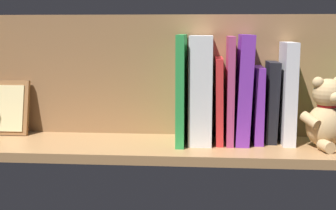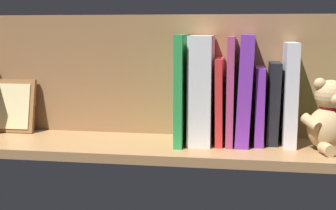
{
  "view_description": "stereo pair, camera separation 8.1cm",
  "coord_description": "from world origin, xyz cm",
  "views": [
    {
      "loc": [
        -9.04,
        108.86,
        26.88
      ],
      "look_at": [
        0.0,
        0.0,
        9.21
      ],
      "focal_mm": 49.87,
      "sensor_mm": 36.0,
      "label": 1
    },
    {
      "loc": [
        -17.07,
        107.9,
        26.88
      ],
      "look_at": [
        0.0,
        0.0,
        9.21
      ],
      "focal_mm": 49.87,
      "sensor_mm": 36.0,
      "label": 2
    }
  ],
  "objects": [
    {
      "name": "shelf_back_panel",
      "position": [
        0.0,
        -10.0,
        15.32
      ],
      "size": [
        113.24,
        1.5,
        30.64
      ],
      "primitive_type": "cube",
      "color": "#946942",
      "rests_on": "ground_plane"
    },
    {
      "name": "teddy_bear",
      "position": [
        -36.75,
        1.21,
        7.22
      ],
      "size": [
        12.77,
        12.25,
        16.4
      ],
      "rotation": [
        0.0,
        0.0,
        0.29
      ],
      "color": "tan",
      "rests_on": "ground_plane"
    },
    {
      "name": "book_6",
      "position": [
        -14.64,
        -2.46,
        12.69
      ],
      "size": [
        1.64,
        12.79,
        25.38
      ],
      "primitive_type": "cube",
      "color": "#B23F72",
      "rests_on": "ground_plane"
    },
    {
      "name": "dictionary_thick_white",
      "position": [
        -7.68,
        -2.17,
        12.76
      ],
      "size": [
        5.44,
        13.17,
        25.52
      ],
      "primitive_type": "cube",
      "color": "white",
      "rests_on": "ground_plane"
    },
    {
      "name": "ground_plane",
      "position": [
        0.0,
        0.0,
        -1.1
      ],
      "size": [
        113.24,
        24.51,
        2.2
      ],
      "primitive_type": "cube",
      "color": "#A87A4C"
    },
    {
      "name": "picture_frame_leaning",
      "position": [
        43.6,
        -6.18,
        6.9
      ],
      "size": [
        13.79,
        4.69,
        14.1
      ],
      "color": "brown",
      "rests_on": "ground_plane"
    },
    {
      "name": "book_2",
      "position": [
        -28.29,
        -3.09,
        12.0
      ],
      "size": [
        2.91,
        11.53,
        24.0
      ],
      "primitive_type": "cube",
      "color": "silver",
      "rests_on": "ground_plane"
    },
    {
      "name": "book_3",
      "position": [
        -24.66,
        -4.14,
        9.66
      ],
      "size": [
        3.09,
        9.42,
        19.38
      ],
      "primitive_type": "cube",
      "rotation": [
        0.0,
        -0.02,
        0.0
      ],
      "color": "black",
      "rests_on": "ground_plane"
    },
    {
      "name": "book_8",
      "position": [
        -3.11,
        -1.34,
        12.88
      ],
      "size": [
        1.96,
        15.03,
        25.76
      ],
      "primitive_type": "cube",
      "color": "green",
      "rests_on": "ground_plane"
    },
    {
      "name": "book_5",
      "position": [
        -17.9,
        -2.53,
        12.89
      ],
      "size": [
        4.0,
        12.64,
        25.86
      ],
      "primitive_type": "cube",
      "rotation": [
        0.0,
        -0.03,
        0.0
      ],
      "color": "purple",
      "rests_on": "ground_plane"
    },
    {
      "name": "book_7",
      "position": [
        -12.12,
        -2.62,
        10.16
      ],
      "size": [
        2.06,
        12.46,
        20.35
      ],
      "primitive_type": "cube",
      "rotation": [
        0.0,
        0.02,
        0.0
      ],
      "color": "red",
      "rests_on": "ground_plane"
    },
    {
      "name": "book_4",
      "position": [
        -21.41,
        -3.32,
        9.11
      ],
      "size": [
        2.13,
        11.06,
        18.21
      ],
      "primitive_type": "cube",
      "color": "purple",
      "rests_on": "ground_plane"
    }
  ]
}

